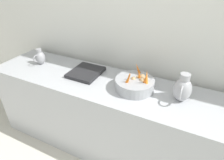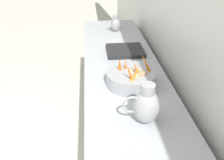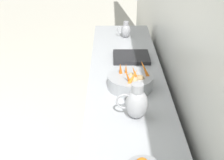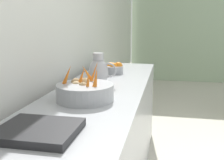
# 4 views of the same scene
# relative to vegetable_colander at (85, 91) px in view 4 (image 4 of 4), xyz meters

# --- Properties ---
(tile_wall_left) EXTENTS (0.10, 8.59, 3.00)m
(tile_wall_left) POSITION_rel_vegetable_colander_xyz_m (-0.41, 0.54, 0.56)
(tile_wall_left) COLOR silver
(tile_wall_left) RESTS_ON ground_plane
(vegetable_colander) EXTENTS (0.36, 0.36, 0.23)m
(vegetable_colander) POSITION_rel_vegetable_colander_xyz_m (0.00, 0.00, 0.00)
(vegetable_colander) COLOR #9EA0A5
(vegetable_colander) RESTS_ON prep_counter
(orange_bowl) EXTENTS (0.19, 0.19, 0.11)m
(orange_bowl) POSITION_rel_vegetable_colander_xyz_m (-0.01, 0.95, -0.01)
(orange_bowl) COLOR gray
(orange_bowl) RESTS_ON prep_counter
(metal_pitcher_tall) EXTENTS (0.21, 0.15, 0.25)m
(metal_pitcher_tall) POSITION_rel_vegetable_colander_xyz_m (-0.01, 0.41, 0.06)
(metal_pitcher_tall) COLOR #A3A3A8
(metal_pitcher_tall) RESTS_ON prep_counter
(counter_sink_basin) EXTENTS (0.34, 0.30, 0.04)m
(counter_sink_basin) POSITION_rel_vegetable_colander_xyz_m (-0.04, -0.56, -0.04)
(counter_sink_basin) COLOR #232326
(counter_sink_basin) RESTS_ON prep_counter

